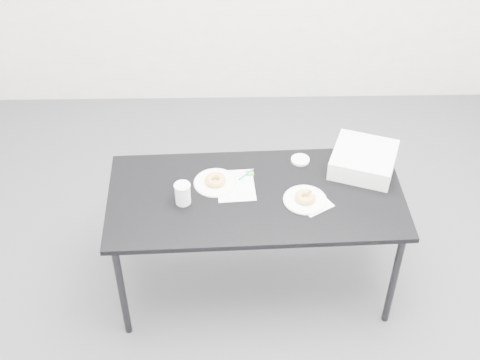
{
  "coord_description": "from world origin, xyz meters",
  "views": [
    {
      "loc": [
        -0.04,
        -2.4,
        2.99
      ],
      "look_at": [
        0.01,
        0.02,
        0.87
      ],
      "focal_mm": 50.0,
      "sensor_mm": 36.0,
      "label": 1
    }
  ],
  "objects_px": {
    "pen": "(246,174)",
    "plate_far": "(215,183)",
    "scorecard": "(236,185)",
    "donut_near": "(305,197)",
    "coffee_cup": "(183,194)",
    "plate_near": "(305,200)",
    "table": "(256,202)",
    "donut_far": "(215,180)",
    "bakery_box": "(364,160)"
  },
  "relations": [
    {
      "from": "pen",
      "to": "plate_far",
      "type": "relative_size",
      "value": 0.5
    },
    {
      "from": "table",
      "to": "coffee_cup",
      "type": "xyz_separation_m",
      "value": [
        -0.37,
        -0.05,
        0.11
      ]
    },
    {
      "from": "pen",
      "to": "table",
      "type": "bearing_deg",
      "value": -120.73
    },
    {
      "from": "pen",
      "to": "bakery_box",
      "type": "bearing_deg",
      "value": -42.39
    },
    {
      "from": "pen",
      "to": "coffee_cup",
      "type": "height_order",
      "value": "coffee_cup"
    },
    {
      "from": "scorecard",
      "to": "bakery_box",
      "type": "bearing_deg",
      "value": 7.01
    },
    {
      "from": "table",
      "to": "scorecard",
      "type": "xyz_separation_m",
      "value": [
        -0.1,
        0.07,
        0.05
      ]
    },
    {
      "from": "donut_far",
      "to": "bakery_box",
      "type": "xyz_separation_m",
      "value": [
        0.78,
        0.11,
        0.03
      ]
    },
    {
      "from": "plate_near",
      "to": "plate_far",
      "type": "distance_m",
      "value": 0.48
    },
    {
      "from": "pen",
      "to": "coffee_cup",
      "type": "bearing_deg",
      "value": 164.99
    },
    {
      "from": "scorecard",
      "to": "donut_far",
      "type": "relative_size",
      "value": 2.31
    },
    {
      "from": "donut_near",
      "to": "coffee_cup",
      "type": "xyz_separation_m",
      "value": [
        -0.61,
        0.0,
        0.03
      ]
    },
    {
      "from": "table",
      "to": "scorecard",
      "type": "relative_size",
      "value": 6.26
    },
    {
      "from": "plate_near",
      "to": "plate_far",
      "type": "height_order",
      "value": "plate_near"
    },
    {
      "from": "bakery_box",
      "to": "coffee_cup",
      "type": "bearing_deg",
      "value": -145.14
    },
    {
      "from": "table",
      "to": "scorecard",
      "type": "bearing_deg",
      "value": 143.07
    },
    {
      "from": "bakery_box",
      "to": "plate_near",
      "type": "bearing_deg",
      "value": -122.7
    },
    {
      "from": "donut_far",
      "to": "bakery_box",
      "type": "height_order",
      "value": "bakery_box"
    },
    {
      "from": "scorecard",
      "to": "donut_far",
      "type": "distance_m",
      "value": 0.11
    },
    {
      "from": "donut_near",
      "to": "coffee_cup",
      "type": "bearing_deg",
      "value": 179.9
    },
    {
      "from": "scorecard",
      "to": "pen",
      "type": "bearing_deg",
      "value": 51.09
    },
    {
      "from": "plate_near",
      "to": "donut_near",
      "type": "relative_size",
      "value": 2.13
    },
    {
      "from": "donut_near",
      "to": "bakery_box",
      "type": "bearing_deg",
      "value": 37.39
    },
    {
      "from": "pen",
      "to": "donut_near",
      "type": "bearing_deg",
      "value": -81.85
    },
    {
      "from": "table",
      "to": "coffee_cup",
      "type": "height_order",
      "value": "coffee_cup"
    },
    {
      "from": "pen",
      "to": "plate_near",
      "type": "distance_m",
      "value": 0.36
    },
    {
      "from": "donut_near",
      "to": "donut_far",
      "type": "distance_m",
      "value": 0.48
    },
    {
      "from": "donut_near",
      "to": "donut_far",
      "type": "height_order",
      "value": "donut_near"
    },
    {
      "from": "scorecard",
      "to": "pen",
      "type": "distance_m",
      "value": 0.1
    },
    {
      "from": "coffee_cup",
      "to": "table",
      "type": "bearing_deg",
      "value": 7.51
    },
    {
      "from": "table",
      "to": "pen",
      "type": "relative_size",
      "value": 13.49
    },
    {
      "from": "plate_near",
      "to": "donut_far",
      "type": "xyz_separation_m",
      "value": [
        -0.45,
        0.14,
        0.02
      ]
    },
    {
      "from": "donut_near",
      "to": "donut_far",
      "type": "relative_size",
      "value": 0.97
    },
    {
      "from": "table",
      "to": "plate_far",
      "type": "height_order",
      "value": "plate_far"
    },
    {
      "from": "donut_near",
      "to": "coffee_cup",
      "type": "height_order",
      "value": "coffee_cup"
    },
    {
      "from": "table",
      "to": "donut_near",
      "type": "xyz_separation_m",
      "value": [
        0.25,
        -0.05,
        0.08
      ]
    },
    {
      "from": "table",
      "to": "scorecard",
      "type": "height_order",
      "value": "scorecard"
    },
    {
      "from": "pen",
      "to": "plate_near",
      "type": "relative_size",
      "value": 0.52
    },
    {
      "from": "donut_near",
      "to": "donut_far",
      "type": "xyz_separation_m",
      "value": [
        -0.45,
        0.14,
        -0.0
      ]
    },
    {
      "from": "donut_near",
      "to": "plate_near",
      "type": "bearing_deg",
      "value": -90.0
    },
    {
      "from": "table",
      "to": "plate_near",
      "type": "xyz_separation_m",
      "value": [
        0.25,
        -0.05,
        0.06
      ]
    },
    {
      "from": "scorecard",
      "to": "plate_near",
      "type": "distance_m",
      "value": 0.37
    },
    {
      "from": "table",
      "to": "donut_near",
      "type": "bearing_deg",
      "value": -13.33
    },
    {
      "from": "pen",
      "to": "coffee_cup",
      "type": "relative_size",
      "value": 0.98
    },
    {
      "from": "pen",
      "to": "plate_near",
      "type": "height_order",
      "value": "pen"
    },
    {
      "from": "table",
      "to": "coffee_cup",
      "type": "relative_size",
      "value": 13.17
    },
    {
      "from": "plate_far",
      "to": "table",
      "type": "bearing_deg",
      "value": -24.25
    },
    {
      "from": "plate_far",
      "to": "donut_near",
      "type": "bearing_deg",
      "value": -17.45
    },
    {
      "from": "plate_far",
      "to": "bakery_box",
      "type": "xyz_separation_m",
      "value": [
        0.78,
        0.11,
        0.05
      ]
    },
    {
      "from": "table",
      "to": "bakery_box",
      "type": "distance_m",
      "value": 0.62
    }
  ]
}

